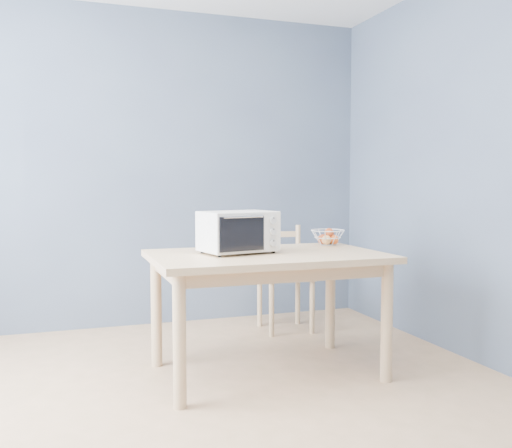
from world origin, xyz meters
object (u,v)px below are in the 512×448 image
object	(u,v)px
toaster_oven	(236,231)
fruit_basket	(327,237)
dining_chair	(284,279)
dining_table	(267,270)

from	to	relation	value
toaster_oven	fruit_basket	xyz separation A→B (m)	(0.73, 0.23, -0.08)
fruit_basket	dining_chair	distance (m)	0.81
dining_table	dining_chair	xyz separation A→B (m)	(0.51, 0.98, -0.24)
fruit_basket	toaster_oven	bearing A→B (deg)	-162.46
dining_table	toaster_oven	distance (m)	0.30
dining_table	toaster_oven	size ratio (longest dim) A/B	2.86
toaster_oven	dining_chair	bearing A→B (deg)	40.96
toaster_oven	dining_chair	world-z (taller)	toaster_oven
fruit_basket	dining_chair	size ratio (longest dim) A/B	0.32
dining_table	fruit_basket	xyz separation A→B (m)	(0.55, 0.28, 0.16)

